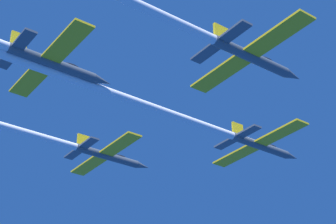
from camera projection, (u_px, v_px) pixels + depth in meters
name	position (u px, v px, depth m)	size (l,w,h in m)	color
jet_lead	(190.00, 121.00, 75.34)	(17.32, 48.63, 2.87)	#4C5660
jet_left_wing	(25.00, 132.00, 79.73)	(17.32, 49.86, 2.87)	#4C5660
jet_right_wing	(148.00, 10.00, 55.18)	(17.32, 50.36, 2.87)	#4C5660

